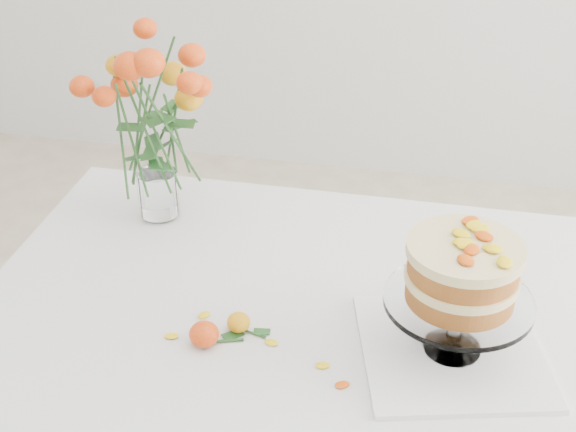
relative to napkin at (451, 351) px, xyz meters
name	(u,v)px	position (x,y,z in m)	size (l,w,h in m)	color
table	(345,351)	(-0.19, 0.06, -0.09)	(1.43, 0.93, 0.76)	#A37D5F
napkin	(451,351)	(0.00, 0.00, 0.00)	(0.31, 0.31, 0.01)	white
cake_stand	(462,278)	(0.00, 0.00, 0.16)	(0.25, 0.25, 0.23)	white
rose_vase	(150,110)	(-0.66, 0.33, 0.25)	(0.32, 0.32, 0.44)	white
loose_rose_near	(239,322)	(-0.38, -0.02, 0.01)	(0.08, 0.04, 0.04)	#F6AB15
loose_rose_far	(204,334)	(-0.43, -0.07, 0.02)	(0.09, 0.05, 0.05)	red
stray_petal_a	(271,343)	(-0.31, -0.04, 0.00)	(0.03, 0.02, 0.00)	yellow
stray_petal_b	(323,366)	(-0.21, -0.08, 0.00)	(0.03, 0.02, 0.00)	yellow
stray_petal_c	(342,385)	(-0.17, -0.12, 0.00)	(0.03, 0.02, 0.00)	yellow
stray_petal_d	(204,315)	(-0.45, 0.01, 0.00)	(0.03, 0.02, 0.00)	yellow
stray_petal_e	(172,336)	(-0.49, -0.06, 0.00)	(0.03, 0.02, 0.00)	yellow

